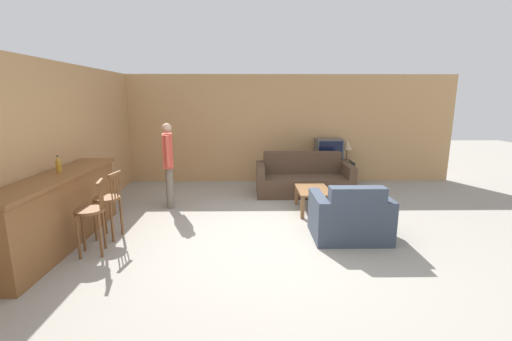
# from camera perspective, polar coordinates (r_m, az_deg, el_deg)

# --- Properties ---
(ground_plane) EXTENTS (24.00, 24.00, 0.00)m
(ground_plane) POSITION_cam_1_polar(r_m,az_deg,el_deg) (5.10, 2.12, -11.65)
(ground_plane) COLOR gray
(wall_back) EXTENTS (9.40, 0.08, 2.60)m
(wall_back) POSITION_cam_1_polar(r_m,az_deg,el_deg) (8.44, 0.89, 6.92)
(wall_back) COLOR tan
(wall_back) RESTS_ON ground_plane
(wall_left) EXTENTS (0.08, 8.73, 2.60)m
(wall_left) POSITION_cam_1_polar(r_m,az_deg,el_deg) (6.78, -27.20, 4.37)
(wall_left) COLOR tan
(wall_left) RESTS_ON ground_plane
(bar_counter) EXTENTS (0.55, 2.72, 1.02)m
(bar_counter) POSITION_cam_1_polar(r_m,az_deg,el_deg) (5.50, -29.97, -5.82)
(bar_counter) COLOR brown
(bar_counter) RESTS_ON ground_plane
(bar_chair_near) EXTENTS (0.45, 0.45, 1.00)m
(bar_chair_near) POSITION_cam_1_polar(r_m,az_deg,el_deg) (5.01, -25.80, -6.81)
(bar_chair_near) COLOR brown
(bar_chair_near) RESTS_ON ground_plane
(bar_chair_mid) EXTENTS (0.42, 0.42, 1.00)m
(bar_chair_mid) POSITION_cam_1_polar(r_m,az_deg,el_deg) (5.48, -23.46, -5.05)
(bar_chair_mid) COLOR brown
(bar_chair_mid) RESTS_ON ground_plane
(couch_far) EXTENTS (2.03, 0.90, 0.88)m
(couch_far) POSITION_cam_1_polar(r_m,az_deg,el_deg) (7.50, 7.89, -1.53)
(couch_far) COLOR #4C3828
(couch_far) RESTS_ON ground_plane
(armchair_near) EXTENTS (1.09, 0.86, 0.85)m
(armchair_near) POSITION_cam_1_polar(r_m,az_deg,el_deg) (5.27, 15.39, -7.70)
(armchair_near) COLOR #384251
(armchair_near) RESTS_ON ground_plane
(coffee_table) EXTENTS (0.57, 0.88, 0.42)m
(coffee_table) POSITION_cam_1_polar(r_m,az_deg,el_deg) (6.34, 9.46, -3.64)
(coffee_table) COLOR brown
(coffee_table) RESTS_ON ground_plane
(tv_unit) EXTENTS (1.17, 0.51, 0.56)m
(tv_unit) POSITION_cam_1_polar(r_m,az_deg,el_deg) (8.45, 11.83, -0.33)
(tv_unit) COLOR black
(tv_unit) RESTS_ON ground_plane
(tv) EXTENTS (0.62, 0.46, 0.55)m
(tv) POSITION_cam_1_polar(r_m,az_deg,el_deg) (8.35, 12.00, 3.35)
(tv) COLOR #4C4C4C
(tv) RESTS_ON tv_unit
(bottle) EXTENTS (0.07, 0.07, 0.24)m
(bottle) POSITION_cam_1_polar(r_m,az_deg,el_deg) (5.55, -30.06, 0.83)
(bottle) COLOR #B27A23
(bottle) RESTS_ON bar_counter
(table_lamp) EXTENTS (0.24, 0.24, 0.52)m
(table_lamp) POSITION_cam_1_polar(r_m,az_deg,el_deg) (8.45, 14.95, 4.04)
(table_lamp) COLOR brown
(table_lamp) RESTS_ON tv_unit
(person_by_window) EXTENTS (0.26, 0.57, 1.59)m
(person_by_window) POSITION_cam_1_polar(r_m,az_deg,el_deg) (6.60, -14.39, 1.59)
(person_by_window) COLOR #756B5B
(person_by_window) RESTS_ON ground_plane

